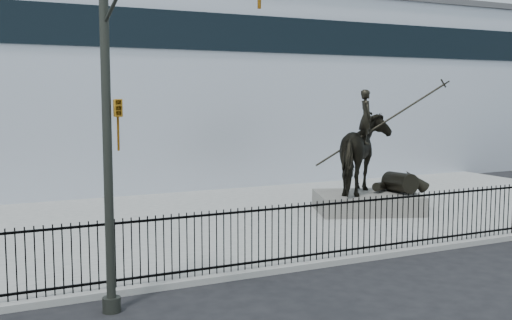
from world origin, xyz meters
name	(u,v)px	position (x,y,z in m)	size (l,w,h in m)	color
ground	(400,270)	(0.00, 0.00, 0.00)	(120.00, 120.00, 0.00)	black
plaza	(271,216)	(0.00, 7.00, 0.07)	(30.00, 12.00, 0.15)	gray
building	(162,92)	(0.00, 20.00, 4.50)	(44.00, 14.00, 9.00)	silver
picket_fence	(370,225)	(0.00, 1.25, 0.90)	(22.10, 0.10, 1.50)	black
statue_plinth	(367,202)	(3.29, 5.89, 0.48)	(3.56, 2.44, 0.67)	#605D57
equestrian_statue	(370,154)	(3.35, 5.87, 2.21)	(4.29, 3.48, 3.86)	black
traffic_signal_left	(130,109)	(-6.75, -0.62, 4.03)	(1.52, 4.84, 7.00)	#272A24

